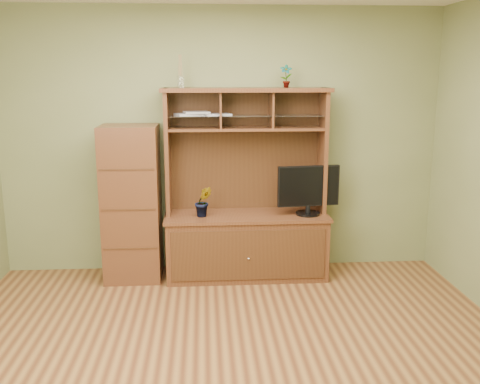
{
  "coord_description": "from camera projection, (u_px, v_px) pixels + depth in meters",
  "views": [
    {
      "loc": [
        -0.19,
        -3.49,
        2.03
      ],
      "look_at": [
        0.14,
        1.2,
        0.99
      ],
      "focal_mm": 40.0,
      "sensor_mm": 36.0,
      "label": 1
    }
  ],
  "objects": [
    {
      "name": "room",
      "position": [
        232.0,
        179.0,
        3.56
      ],
      "size": [
        4.54,
        4.04,
        2.74
      ],
      "color": "#542D18",
      "rests_on": "ground"
    },
    {
      "name": "media_hutch",
      "position": [
        246.0,
        226.0,
        5.44
      ],
      "size": [
        1.66,
        0.61,
        1.9
      ],
      "color": "#432213",
      "rests_on": "room"
    },
    {
      "name": "monitor",
      "position": [
        309.0,
        189.0,
        5.31
      ],
      "size": [
        0.63,
        0.24,
        0.5
      ],
      "rotation": [
        0.0,
        0.0,
        0.11
      ],
      "color": "black",
      "rests_on": "media_hutch"
    },
    {
      "name": "orchid_plant",
      "position": [
        203.0,
        201.0,
        5.26
      ],
      "size": [
        0.18,
        0.15,
        0.31
      ],
      "primitive_type": "imported",
      "rotation": [
        0.0,
        0.0,
        0.11
      ],
      "color": "#395E20",
      "rests_on": "media_hutch"
    },
    {
      "name": "top_plant",
      "position": [
        286.0,
        76.0,
        5.21
      ],
      "size": [
        0.13,
        0.1,
        0.22
      ],
      "primitive_type": "imported",
      "rotation": [
        0.0,
        0.0,
        -0.15
      ],
      "color": "#2C6021",
      "rests_on": "media_hutch"
    },
    {
      "name": "reed_diffuser",
      "position": [
        180.0,
        75.0,
        5.14
      ],
      "size": [
        0.06,
        0.06,
        0.31
      ],
      "color": "silver",
      "rests_on": "media_hutch"
    },
    {
      "name": "magazines",
      "position": [
        200.0,
        114.0,
        5.24
      ],
      "size": [
        0.58,
        0.27,
        0.04
      ],
      "color": "#A8A8AD",
      "rests_on": "media_hutch"
    },
    {
      "name": "side_cabinet",
      "position": [
        132.0,
        203.0,
        5.31
      ],
      "size": [
        0.55,
        0.5,
        1.55
      ],
      "color": "#432213",
      "rests_on": "room"
    }
  ]
}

